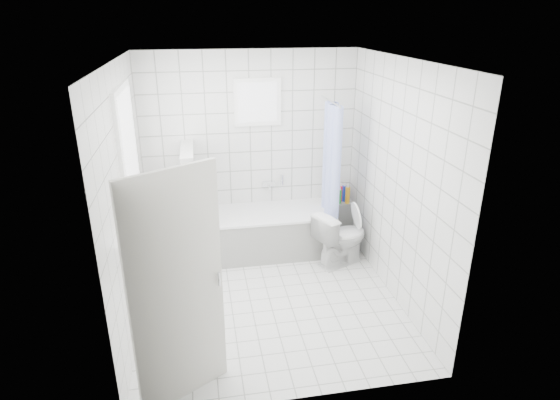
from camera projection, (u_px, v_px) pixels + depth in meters
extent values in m
plane|color=white|center=(269.00, 298.00, 5.28)|extent=(3.00, 3.00, 0.00)
plane|color=white|center=(267.00, 60.00, 4.32)|extent=(3.00, 3.00, 0.00)
cube|color=white|center=(251.00, 152.00, 6.17)|extent=(2.80, 0.02, 2.60)
cube|color=white|center=(300.00, 262.00, 3.43)|extent=(2.80, 0.02, 2.60)
cube|color=white|center=(127.00, 200.00, 4.57)|extent=(0.02, 3.00, 2.60)
cube|color=white|center=(396.00, 183.00, 5.03)|extent=(0.02, 3.00, 2.60)
cube|color=white|center=(131.00, 162.00, 4.74)|extent=(0.01, 0.90, 1.40)
cube|color=white|center=(258.00, 103.00, 5.91)|extent=(0.50, 0.01, 0.50)
cube|color=white|center=(144.00, 227.00, 5.02)|extent=(0.18, 1.02, 0.08)
cube|color=silver|center=(178.00, 292.00, 3.60)|extent=(0.71, 0.45, 2.00)
cube|color=white|center=(266.00, 233.00, 6.23)|extent=(1.74, 0.75, 0.55)
cube|color=white|center=(265.00, 213.00, 6.12)|extent=(1.76, 0.77, 0.03)
cube|color=white|center=(191.00, 206.00, 5.85)|extent=(0.15, 0.85, 1.50)
cube|color=white|center=(342.00, 219.00, 6.65)|extent=(0.40, 0.24, 0.55)
imported|color=white|center=(341.00, 238.00, 5.91)|extent=(0.81, 0.66, 0.72)
cylinder|color=silver|center=(331.00, 101.00, 5.70)|extent=(0.02, 0.80, 0.02)
cube|color=silver|center=(269.00, 184.00, 6.34)|extent=(0.18, 0.06, 0.06)
imported|color=white|center=(144.00, 205.00, 5.08)|extent=(0.17, 0.17, 0.32)
imported|color=#C1608C|center=(146.00, 206.00, 5.22)|extent=(0.13, 0.13, 0.20)
imported|color=white|center=(143.00, 216.00, 4.97)|extent=(0.20, 0.20, 0.18)
cylinder|color=red|center=(341.00, 193.00, 6.53)|extent=(0.06, 0.06, 0.22)
cylinder|color=#FFAC1A|center=(348.00, 195.00, 6.44)|extent=(0.06, 0.06, 0.24)
cylinder|color=blue|center=(344.00, 193.00, 6.51)|extent=(0.06, 0.06, 0.23)
cylinder|color=green|center=(339.00, 197.00, 6.44)|extent=(0.06, 0.06, 0.20)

